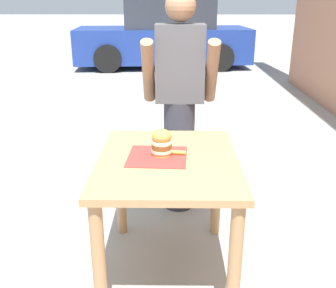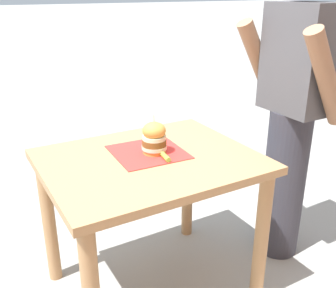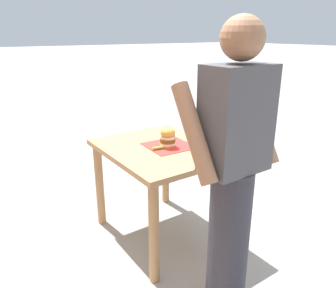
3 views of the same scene
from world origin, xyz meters
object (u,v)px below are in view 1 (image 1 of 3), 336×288
pickle_spear (177,152)px  parked_car_near_curb (164,37)px  patio_table (168,180)px  sandwich (162,142)px  diner_across_table (180,103)px

pickle_spear → parked_car_near_curb: 7.89m
patio_table → sandwich: (-0.04, 0.04, 0.22)m
patio_table → parked_car_near_curb: 7.94m
sandwich → diner_across_table: 0.80m
patio_table → pickle_spear: (0.06, 0.05, 0.16)m
patio_table → diner_across_table: 0.88m
diner_across_table → parked_car_near_curb: 7.11m
patio_table → diner_across_table: bearing=84.6°
pickle_spear → parked_car_near_curb: bearing=91.8°
diner_across_table → pickle_spear: bearing=-91.7°
parked_car_near_curb → diner_across_table: bearing=-87.8°
pickle_spear → parked_car_near_curb: parked_car_near_curb is taller
patio_table → pickle_spear: size_ratio=10.40×
patio_table → sandwich: 0.23m
parked_car_near_curb → patio_table: bearing=-88.6°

